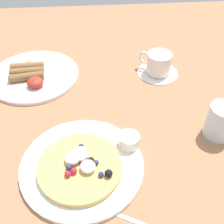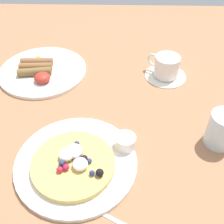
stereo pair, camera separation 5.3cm
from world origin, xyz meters
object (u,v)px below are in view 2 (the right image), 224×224
at_px(pancake_plate, 76,162).
at_px(coffee_saucer, 165,75).
at_px(breakfast_plate, 43,71).
at_px(syrup_ramekin, 125,142).
at_px(water_glass, 222,130).
at_px(coffee_cup, 166,66).

xyz_separation_m(pancake_plate, coffee_saucer, (0.24, 0.34, -0.00)).
distance_m(pancake_plate, breakfast_plate, 0.38).
height_order(syrup_ramekin, water_glass, water_glass).
bearing_deg(coffee_cup, water_glass, -70.13).
distance_m(syrup_ramekin, coffee_saucer, 0.32).
height_order(syrup_ramekin, coffee_cup, coffee_cup).
bearing_deg(breakfast_plate, pancake_plate, -67.23).
relative_size(coffee_saucer, water_glass, 1.46).
bearing_deg(coffee_cup, breakfast_plate, 178.42).
height_order(coffee_cup, water_glass, water_glass).
height_order(breakfast_plate, coffee_saucer, breakfast_plate).
bearing_deg(syrup_ramekin, coffee_cup, 66.64).
distance_m(coffee_saucer, water_glass, 0.29).
xyz_separation_m(pancake_plate, breakfast_plate, (-0.15, 0.35, -0.00)).
bearing_deg(water_glass, syrup_ramekin, -172.85).
relative_size(syrup_ramekin, breakfast_plate, 0.18).
bearing_deg(pancake_plate, water_glass, 12.42).
bearing_deg(coffee_cup, pancake_plate, -124.91).
bearing_deg(pancake_plate, syrup_ramekin, 22.42).
xyz_separation_m(breakfast_plate, coffee_cup, (0.39, -0.01, 0.03)).
xyz_separation_m(breakfast_plate, water_glass, (0.49, -0.28, 0.04)).
bearing_deg(coffee_saucer, breakfast_plate, 178.27).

